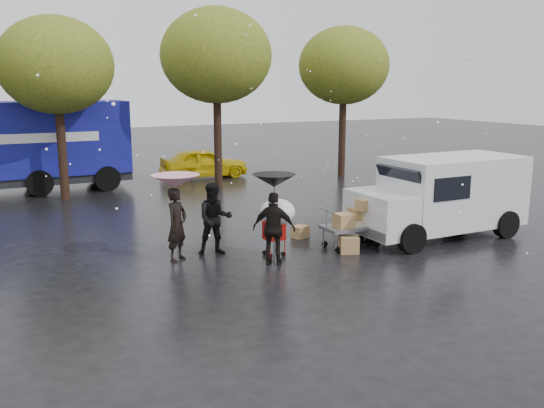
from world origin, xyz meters
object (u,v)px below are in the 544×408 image
person_pink (177,224)px  blue_truck (25,147)px  white_van (442,195)px  vendor_cart (354,220)px  shopping_cart (277,215)px  person_black (274,229)px  yellow_taxi (204,163)px

person_pink → blue_truck: size_ratio=0.21×
person_pink → white_van: white_van is taller
person_pink → vendor_cart: (4.44, -0.93, -0.16)m
vendor_cart → white_van: 2.82m
shopping_cart → vendor_cart: bearing=-1.1°
person_black → person_pink: bearing=4.0°
blue_truck → vendor_cart: bearing=-60.1°
vendor_cart → blue_truck: 14.06m
shopping_cart → white_van: white_van is taller
person_black → yellow_taxi: 13.14m
blue_truck → yellow_taxi: size_ratio=2.12×
person_pink → yellow_taxi: size_ratio=0.45×
vendor_cart → yellow_taxi: 12.44m
person_pink → shopping_cart: size_ratio=1.20×
person_black → shopping_cart: person_black is taller
person_pink → blue_truck: (-2.54, 11.23, 0.88)m
person_pink → person_black: person_pink is taller
person_black → white_van: size_ratio=0.35×
person_pink → shopping_cart: bearing=-60.5°
blue_truck → yellow_taxi: blue_truck is taller
person_black → white_van: bearing=-139.3°
shopping_cart → blue_truck: blue_truck is taller
shopping_cart → yellow_taxi: 12.67m
person_pink → blue_truck: bearing=64.0°
vendor_cart → shopping_cart: shopping_cart is taller
shopping_cart → white_van: 5.01m
white_van → vendor_cart: bearing=176.9°
person_black → white_van: white_van is taller
white_van → blue_truck: blue_truck is taller
shopping_cart → white_van: bearing=-2.2°
person_black → blue_truck: bearing=-32.1°
person_black → vendor_cart: bearing=-133.1°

